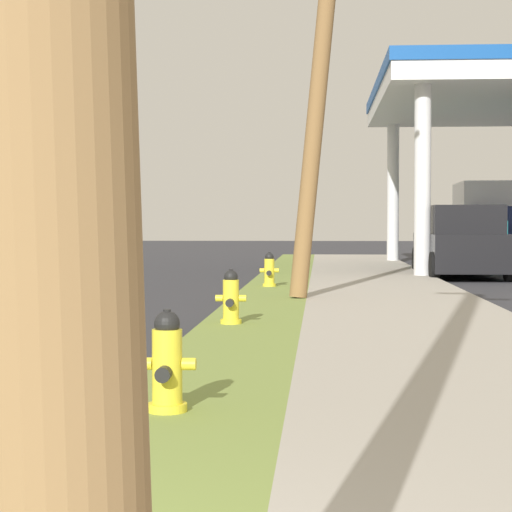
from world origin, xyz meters
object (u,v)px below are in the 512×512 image
utility_pole_midground (320,73)px  car_teal_by_far_pump (477,248)px  fire_hydrant_second (231,300)px  truck_black_at_forecourt (460,244)px  fire_hydrant_third (269,271)px  truck_navy_on_apron (485,223)px  fire_hydrant_nearest (167,367)px

utility_pole_midground → car_teal_by_far_pump: utility_pole_midground is taller
fire_hydrant_second → truck_black_at_forecourt: truck_black_at_forecourt is taller
fire_hydrant_third → truck_navy_on_apron: truck_navy_on_apron is taller
fire_hydrant_nearest → fire_hydrant_second: size_ratio=1.00×
fire_hydrant_second → fire_hydrant_nearest: bearing=-89.0°
fire_hydrant_third → car_teal_by_far_pump: bearing=58.8°
fire_hydrant_nearest → car_teal_by_far_pump: car_teal_by_far_pump is taller
fire_hydrant_second → fire_hydrant_third: (0.11, 7.89, 0.00)m
truck_black_at_forecourt → fire_hydrant_second: bearing=-109.9°
fire_hydrant_third → car_teal_by_far_pump: (6.03, 9.97, 0.28)m
fire_hydrant_nearest → fire_hydrant_second: same height
fire_hydrant_second → truck_black_at_forecourt: bearing=70.1°
fire_hydrant_nearest → utility_pole_midground: bearing=84.3°
fire_hydrant_nearest → truck_black_at_forecourt: truck_black_at_forecourt is taller
utility_pole_midground → truck_black_at_forecourt: bearing=67.2°
fire_hydrant_second → car_teal_by_far_pump: size_ratio=0.16×
utility_pole_midground → truck_black_at_forecourt: size_ratio=1.50×
utility_pole_midground → fire_hydrant_third: bearing=109.4°
car_teal_by_far_pump → truck_navy_on_apron: 7.67m
truck_black_at_forecourt → truck_navy_on_apron: (2.58, 11.33, 0.57)m
car_teal_by_far_pump → truck_navy_on_apron: (1.51, 7.48, 0.77)m
car_teal_by_far_pump → truck_black_at_forecourt: (-1.07, -3.84, 0.19)m
fire_hydrant_nearest → car_teal_by_far_pump: (6.04, 24.06, 0.28)m
fire_hydrant_third → truck_black_at_forecourt: 7.90m
truck_black_at_forecourt → car_teal_by_far_pump: bearing=74.4°
car_teal_by_far_pump → truck_black_at_forecourt: bearing=-105.6°
fire_hydrant_nearest → utility_pole_midground: utility_pole_midground is taller
fire_hydrant_third → utility_pole_midground: size_ratio=0.09×
fire_hydrant_nearest → truck_navy_on_apron: size_ratio=0.12×
fire_hydrant_second → fire_hydrant_third: size_ratio=1.00×
fire_hydrant_nearest → fire_hydrant_third: bearing=90.0°
fire_hydrant_nearest → utility_pole_midground: (1.10, 11.00, 3.81)m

